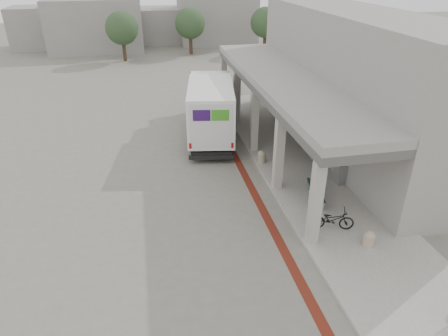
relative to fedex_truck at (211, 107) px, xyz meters
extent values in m
plane|color=#69645A|center=(-0.26, -7.12, -1.73)|extent=(120.00, 120.00, 0.00)
cube|color=#5C1D12|center=(0.74, -5.12, -1.72)|extent=(0.35, 40.00, 0.01)
cube|color=gray|center=(3.74, -7.12, -1.67)|extent=(4.40, 28.00, 0.12)
cube|color=gray|center=(7.09, -2.62, 1.77)|extent=(4.30, 17.00, 7.00)
cube|color=#504D4B|center=(3.34, -2.62, 1.77)|extent=(3.40, 16.90, 0.35)
cube|color=gray|center=(3.34, -2.62, 2.12)|extent=(3.40, 16.90, 0.35)
cube|color=gray|center=(-8.26, 26.88, 1.02)|extent=(10.00, 6.00, 5.50)
cube|color=gray|center=(-1.26, 30.88, 0.27)|extent=(8.00, 6.00, 4.00)
cube|color=gray|center=(5.74, 28.88, 1.52)|extent=(9.00, 6.00, 6.50)
cube|color=gray|center=(-14.26, 29.88, 0.52)|extent=(7.00, 5.00, 4.50)
cylinder|color=#38281C|center=(-5.26, 20.88, -0.53)|extent=(0.36, 0.36, 2.40)
sphere|color=#2C4327|center=(-5.26, 20.88, 1.47)|extent=(3.20, 3.20, 3.20)
cylinder|color=#38281C|center=(1.74, 22.88, -0.53)|extent=(0.36, 0.36, 2.40)
sphere|color=#2C4327|center=(1.74, 22.88, 1.47)|extent=(3.20, 3.20, 3.20)
cylinder|color=#38281C|center=(9.74, 21.88, -0.53)|extent=(0.36, 0.36, 2.40)
sphere|color=#2C4327|center=(9.74, 21.88, 1.47)|extent=(3.20, 3.20, 3.20)
cube|color=black|center=(0.00, -0.03, -1.33)|extent=(3.22, 7.23, 0.30)
cube|color=white|center=(-0.15, -0.92, 0.22)|extent=(3.22, 5.51, 2.59)
cube|color=white|center=(0.42, 2.47, 0.07)|extent=(2.67, 2.26, 2.29)
cube|color=white|center=(0.59, 3.51, -0.78)|extent=(2.26, 0.95, 0.80)
cube|color=black|center=(0.55, 3.26, 0.62)|extent=(2.24, 0.84, 1.05)
cube|color=black|center=(-0.60, -3.58, -1.38)|extent=(2.30, 0.62, 0.18)
cube|color=#301253|center=(-1.22, -0.03, 0.67)|extent=(0.25, 1.38, 0.75)
cube|color=#3A9420|center=(-1.47, -1.51, 0.67)|extent=(0.25, 1.38, 0.75)
cube|color=#301253|center=(-1.03, -3.43, 0.82)|extent=(0.84, 0.17, 0.55)
cube|color=#3A9420|center=(-0.14, -3.58, 0.82)|extent=(0.84, 0.17, 0.55)
cylinder|color=black|center=(-0.61, 2.70, -1.28)|extent=(0.42, 0.93, 0.90)
cylinder|color=black|center=(1.46, 2.35, -1.28)|extent=(0.42, 0.93, 0.90)
cylinder|color=black|center=(-1.37, -1.83, -1.28)|extent=(0.42, 0.93, 0.90)
cylinder|color=black|center=(0.70, -2.18, -1.28)|extent=(0.42, 0.93, 0.90)
cube|color=gray|center=(2.91, -8.81, -1.39)|extent=(0.44, 0.18, 0.43)
cube|color=gray|center=(3.29, -7.17, -1.39)|extent=(0.44, 0.18, 0.43)
cube|color=#123620|center=(2.94, -7.96, -1.16)|extent=(0.58, 1.99, 0.05)
cube|color=#123620|center=(3.10, -7.99, -1.16)|extent=(0.58, 1.99, 0.05)
cube|color=#123620|center=(3.25, -8.03, -1.16)|extent=(0.58, 1.99, 0.05)
cylinder|color=tan|center=(3.72, -11.30, -1.40)|extent=(0.41, 0.41, 0.41)
sphere|color=tan|center=(3.72, -11.30, -1.20)|extent=(0.41, 0.41, 0.41)
cylinder|color=gray|center=(1.84, -4.16, -1.40)|extent=(0.42, 0.42, 0.42)
sphere|color=gray|center=(1.84, -4.16, -1.19)|extent=(0.42, 0.42, 0.42)
cube|color=gray|center=(4.74, -6.88, -1.14)|extent=(0.46, 0.59, 0.93)
imported|color=black|center=(2.86, -10.11, -1.18)|extent=(1.72, 0.97, 0.86)
camera|label=1|loc=(-3.57, -21.39, 7.45)|focal=32.00mm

